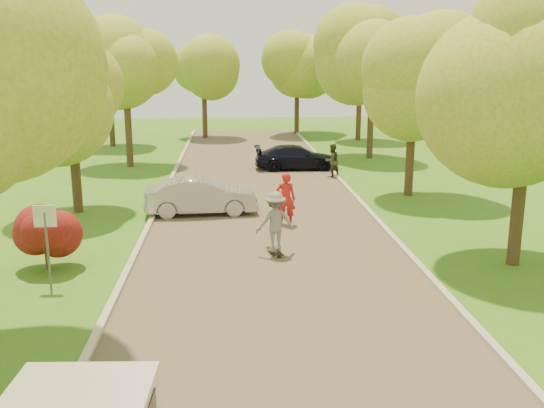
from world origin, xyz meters
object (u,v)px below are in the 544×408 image
object	(u,v)px
skateboarder	(275,221)
person_olive	(332,161)
dark_sedan	(296,157)
longboard	(275,251)
street_sign	(46,229)
silver_sedan	(201,196)
person_striped	(286,199)

from	to	relation	value
skateboarder	person_olive	bearing A→B (deg)	-122.86
dark_sedan	longboard	size ratio (longest dim) A/B	4.57
street_sign	person_olive	distance (m)	17.20
dark_sedan	skateboarder	bearing A→B (deg)	170.69
silver_sedan	longboard	distance (m)	5.62
street_sign	silver_sedan	xyz separation A→B (m)	(3.50, 7.38, -0.88)
longboard	person_striped	bearing A→B (deg)	-116.39
person_striped	person_olive	world-z (taller)	person_striped
person_striped	dark_sedan	bearing A→B (deg)	-89.36
skateboarder	person_olive	distance (m)	12.48
silver_sedan	person_striped	world-z (taller)	person_striped
street_sign	silver_sedan	distance (m)	8.22
street_sign	dark_sedan	bearing A→B (deg)	63.95
longboard	person_striped	world-z (taller)	person_striped
person_olive	street_sign	bearing A→B (deg)	25.37
silver_sedan	skateboarder	size ratio (longest dim) A/B	2.31
skateboarder	street_sign	bearing A→B (deg)	5.98
silver_sedan	longboard	xyz separation A→B (m)	(2.40, -5.05, -0.59)
dark_sedan	person_olive	size ratio (longest dim) A/B	2.66
longboard	dark_sedan	bearing A→B (deg)	-114.39
skateboarder	dark_sedan	bearing A→B (deg)	-114.39
longboard	skateboarder	world-z (taller)	skateboarder
longboard	skateboarder	bearing A→B (deg)	180.00
street_sign	dark_sedan	size ratio (longest dim) A/B	0.50
dark_sedan	longboard	bearing A→B (deg)	170.69
street_sign	dark_sedan	xyz separation A→B (m)	(8.10, 16.57, -0.93)
longboard	person_olive	bearing A→B (deg)	-122.86
skateboarder	person_striped	world-z (taller)	skateboarder
skateboarder	longboard	bearing A→B (deg)	180.00
person_striped	person_olive	bearing A→B (deg)	-100.78
person_olive	person_striped	bearing A→B (deg)	39.74
dark_sedan	longboard	xyz separation A→B (m)	(-2.20, -14.24, -0.54)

